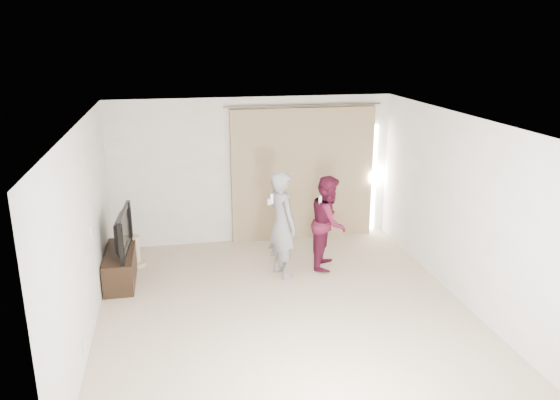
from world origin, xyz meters
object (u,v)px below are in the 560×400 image
(tv, at_px, (117,232))
(person_woman, at_px, (329,222))
(tv_console, at_px, (121,266))
(person_man, at_px, (282,224))

(tv, relative_size, person_woman, 0.74)
(tv_console, relative_size, person_woman, 0.82)
(tv, relative_size, person_man, 0.66)
(person_man, distance_m, person_woman, 0.83)
(tv, bearing_deg, tv_console, 0.00)
(tv, bearing_deg, person_woman, -88.24)
(tv_console, bearing_deg, person_woman, -1.47)
(tv_console, distance_m, tv, 0.56)
(tv_console, height_order, person_man, person_man)
(person_man, xyz_separation_m, person_woman, (0.80, 0.19, -0.09))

